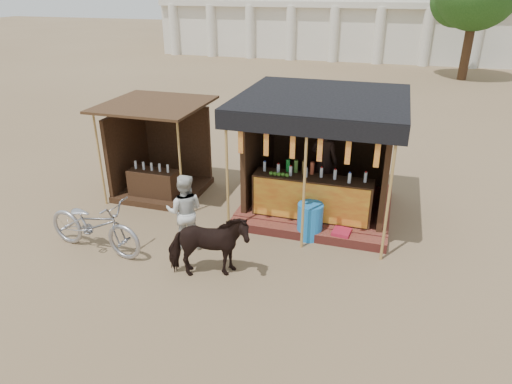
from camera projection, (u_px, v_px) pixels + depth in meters
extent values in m
plane|color=#846B4C|center=(231.00, 281.00, 8.38)|extent=(120.00, 120.00, 0.00)
cube|color=brown|center=(318.00, 203.00, 11.11)|extent=(3.40, 2.80, 0.22)
cube|color=brown|center=(305.00, 234.00, 9.77)|extent=(3.40, 0.35, 0.20)
cube|color=#3C2315|center=(312.00, 197.00, 10.04)|extent=(2.60, 0.55, 0.95)
cube|color=#D75519|center=(309.00, 202.00, 9.79)|extent=(2.50, 0.02, 0.88)
cube|color=#3C2315|center=(329.00, 134.00, 11.63)|extent=(3.00, 0.12, 2.50)
cube|color=#3C2315|center=(259.00, 144.00, 10.94)|extent=(0.12, 2.50, 2.50)
cube|color=#3C2315|center=(388.00, 157.00, 10.15)|extent=(0.12, 2.50, 2.50)
cube|color=black|center=(323.00, 97.00, 9.84)|extent=(3.60, 3.60, 0.06)
cube|color=black|center=(307.00, 128.00, 8.36)|extent=(3.60, 0.06, 0.36)
cylinder|color=tan|center=(227.00, 177.00, 9.31)|extent=(0.06, 0.06, 2.75)
cylinder|color=tan|center=(304.00, 186.00, 8.89)|extent=(0.06, 0.06, 2.75)
cylinder|color=tan|center=(389.00, 197.00, 8.46)|extent=(0.06, 0.06, 2.75)
cube|color=red|center=(241.00, 140.00, 8.89)|extent=(0.10, 0.02, 0.55)
cube|color=red|center=(266.00, 142.00, 8.75)|extent=(0.10, 0.02, 0.55)
cube|color=red|center=(293.00, 145.00, 8.61)|extent=(0.10, 0.02, 0.55)
cube|color=red|center=(320.00, 148.00, 8.47)|extent=(0.10, 0.02, 0.55)
cube|color=red|center=(348.00, 150.00, 8.34)|extent=(0.10, 0.02, 0.55)
cube|color=red|center=(377.00, 153.00, 8.20)|extent=(0.10, 0.02, 0.55)
imported|color=black|center=(324.00, 162.00, 10.75)|extent=(0.75, 0.58, 1.84)
cube|color=#3C2315|center=(164.00, 189.00, 11.92)|extent=(2.00, 2.00, 0.15)
cube|color=#3C2315|center=(178.00, 143.00, 12.34)|extent=(1.90, 0.10, 2.10)
cube|color=#3C2315|center=(128.00, 151.00, 11.77)|extent=(0.10, 1.90, 2.10)
cube|color=#472D19|center=(154.00, 104.00, 10.89)|extent=(2.40, 2.40, 0.06)
cylinder|color=tan|center=(100.00, 159.00, 10.83)|extent=(0.05, 0.05, 2.35)
cylinder|color=tan|center=(180.00, 169.00, 10.27)|extent=(0.05, 0.05, 2.35)
cube|color=#3C2315|center=(154.00, 185.00, 11.35)|extent=(1.20, 0.50, 0.80)
imported|color=black|center=(208.00, 247.00, 8.27)|extent=(1.63, 1.16, 1.26)
imported|color=#9C9DA5|center=(94.00, 225.00, 9.11)|extent=(2.31, 1.05, 1.17)
imported|color=silver|center=(185.00, 211.00, 9.20)|extent=(0.90, 0.78, 1.58)
cylinder|color=blue|center=(310.00, 221.00, 9.67)|extent=(0.69, 0.69, 0.79)
cube|color=#A61B33|center=(341.00, 236.00, 9.59)|extent=(0.40, 0.42, 0.27)
cube|color=#197136|center=(353.00, 222.00, 10.04)|extent=(0.66, 0.48, 0.40)
cube|color=white|center=(354.00, 212.00, 9.94)|extent=(0.68, 0.50, 0.06)
cube|color=silver|center=(336.00, 5.00, 30.32)|extent=(26.00, 0.50, 0.40)
cylinder|color=silver|center=(174.00, 30.00, 34.29)|extent=(0.70, 0.70, 3.60)
cylinder|color=silver|center=(211.00, 31.00, 33.50)|extent=(0.70, 0.70, 3.60)
cylinder|color=silver|center=(250.00, 32.00, 32.70)|extent=(0.70, 0.70, 3.60)
cylinder|color=silver|center=(291.00, 33.00, 31.91)|extent=(0.70, 0.70, 3.60)
cylinder|color=silver|center=(334.00, 35.00, 31.11)|extent=(0.70, 0.70, 3.60)
cylinder|color=silver|center=(379.00, 36.00, 30.32)|extent=(0.70, 0.70, 3.60)
cylinder|color=silver|center=(426.00, 37.00, 29.52)|extent=(0.70, 0.70, 3.60)
cylinder|color=silver|center=(477.00, 39.00, 28.73)|extent=(0.70, 0.70, 3.60)
cylinder|color=#382314|center=(468.00, 43.00, 25.09)|extent=(0.50, 0.50, 4.00)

